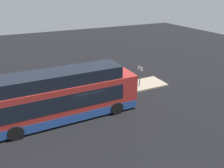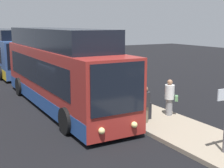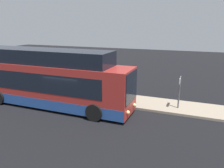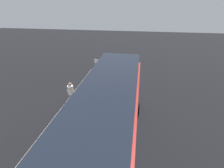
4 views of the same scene
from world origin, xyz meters
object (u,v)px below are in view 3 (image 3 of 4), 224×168
Objects in this scene: passenger_with_bags at (93,87)px; trash_bin at (58,88)px; bus_lead at (48,81)px; sign_post at (180,88)px; suitcase at (119,95)px; passenger_waiting at (123,92)px; passenger_boarding at (126,85)px.

passenger_with_bags is 3.55m from trash_bin.
bus_lead reaches higher than sign_post.
bus_lead is 3.13m from trash_bin.
passenger_waiting is at bearing -43.32° from suitcase.
sign_post reaches higher than passenger_with_bags.
passenger_boarding is at bearing -36.16° from passenger_waiting.
passenger_waiting is 0.96× the size of passenger_with_bags.
bus_lead is 5.30m from suitcase.
sign_post reaches higher than passenger_boarding.
bus_lead is 5.56× the size of sign_post.
passenger_with_bags is 6.47m from sign_post.
passenger_waiting is 1.58× the size of suitcase.
passenger_boarding reaches higher than suitcase.
passenger_with_bags is at bearing -174.11° from suitcase.
passenger_boarding reaches higher than trash_bin.
bus_lead is at bearing 64.03° from passenger_waiting.
passenger_boarding is 4.42m from sign_post.
suitcase is at bearing 28.88° from bus_lead.
passenger_boarding is 1.30m from suitcase.
passenger_waiting is at bearing -80.21° from passenger_with_bags.
passenger_waiting is 0.77m from suitcase.
trash_bin is (-9.94, 0.10, -1.10)m from sign_post.
passenger_with_bags is (-2.58, 0.21, 0.05)m from passenger_waiting.
trash_bin is at bearing 113.51° from bus_lead.
sign_post is at bearing 0.11° from suitcase.
passenger_with_bags is 1.65× the size of suitcase.
passenger_boarding reaches higher than passenger_waiting.
passenger_waiting is (4.95, 2.05, -0.84)m from bus_lead.
bus_lead reaches higher than passenger_boarding.
sign_post reaches higher than suitcase.
suitcase is at bearing -1.09° from trash_bin.
passenger_waiting is at bearing 22.54° from bus_lead.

